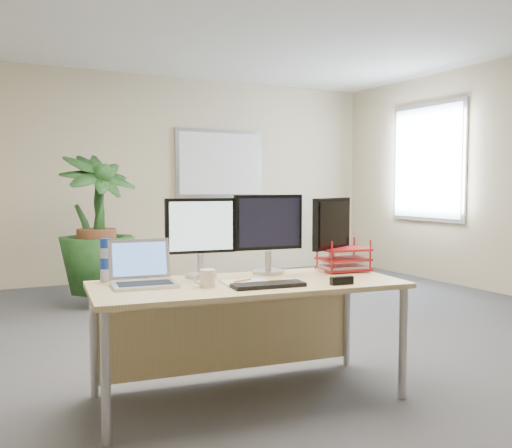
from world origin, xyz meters
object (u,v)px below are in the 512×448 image
monitor_right (268,228)px  laptop (142,274)px  floor_plant (97,234)px  monitor_left (201,232)px  desk (242,303)px

monitor_right → laptop: 0.86m
floor_plant → monitor_left: bearing=-88.1°
floor_plant → monitor_left: size_ratio=3.09×
monitor_left → monitor_right: 0.44m
monitor_right → floor_plant: bearing=100.8°
desk → monitor_right: 0.52m
monitor_right → laptop: size_ratio=1.31×
desk → laptop: (-0.58, 0.10, 0.21)m
monitor_left → laptop: (-0.40, -0.10, -0.22)m
desk → laptop: 0.63m
floor_plant → monitor_left: floor_plant is taller
monitor_left → laptop: bearing=-165.9°
floor_plant → monitor_right: floor_plant is taller
desk → floor_plant: floor_plant is taller
floor_plant → monitor_right: (0.53, -2.75, 0.23)m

